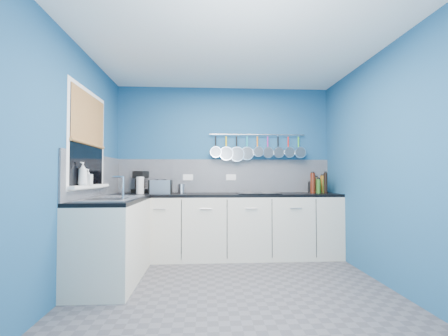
{
  "coord_description": "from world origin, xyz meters",
  "views": [
    {
      "loc": [
        -0.28,
        -3.07,
        1.14
      ],
      "look_at": [
        -0.05,
        0.75,
        1.25
      ],
      "focal_mm": 24.09,
      "sensor_mm": 36.0,
      "label": 1
    }
  ],
  "objects": [
    {
      "name": "window_sill",
      "position": [
        -1.55,
        0.3,
        1.04
      ],
      "size": [
        0.1,
        0.98,
        0.03
      ],
      "primitive_type": "cube",
      "color": "white",
      "rests_on": "wall_left"
    },
    {
      "name": "condiment_2",
      "position": [
        1.26,
        1.33,
        0.98
      ],
      "size": [
        0.05,
        0.05,
        0.15
      ],
      "primitive_type": "cylinder",
      "color": "black",
      "rests_on": "worktop_back"
    },
    {
      "name": "floor",
      "position": [
        0.0,
        0.0,
        -0.01
      ],
      "size": [
        3.2,
        3.0,
        0.02
      ],
      "primitive_type": "cube",
      "color": "#47474C",
      "rests_on": "ground"
    },
    {
      "name": "worktop_back",
      "position": [
        0.0,
        1.2,
        0.88
      ],
      "size": [
        3.2,
        0.6,
        0.04
      ],
      "primitive_type": "cube",
      "color": "black",
      "rests_on": "cabinet_run_back"
    },
    {
      "name": "condiment_1",
      "position": [
        1.36,
        1.32,
        1.02
      ],
      "size": [
        0.07,
        0.07,
        0.23
      ],
      "primitive_type": "cylinder",
      "color": "brown",
      "rests_on": "worktop_back"
    },
    {
      "name": "soap_bottle_a",
      "position": [
        -1.53,
        0.06,
        1.17
      ],
      "size": [
        0.11,
        0.11,
        0.24
      ],
      "primitive_type": "imported",
      "rotation": [
        0.0,
        0.0,
        -0.2
      ],
      "color": "white",
      "rests_on": "window_sill"
    },
    {
      "name": "window_frame",
      "position": [
        -1.58,
        0.3,
        1.55
      ],
      "size": [
        0.01,
        1.0,
        1.1
      ],
      "primitive_type": "cube",
      "color": "white",
      "rests_on": "wall_left"
    },
    {
      "name": "wall_front",
      "position": [
        0.0,
        -1.51,
        1.25
      ],
      "size": [
        3.2,
        0.02,
        2.5
      ],
      "primitive_type": "cube",
      "color": "navy",
      "rests_on": "ground"
    },
    {
      "name": "pan_1",
      "position": [
        0.02,
        1.44,
        1.58
      ],
      "size": [
        0.21,
        0.08,
        0.4
      ],
      "primitive_type": null,
      "color": "silver",
      "rests_on": "pot_rail"
    },
    {
      "name": "pan_4",
      "position": [
        0.5,
        1.44,
        1.61
      ],
      "size": [
        0.16,
        0.13,
        0.35
      ],
      "primitive_type": null,
      "color": "silver",
      "rests_on": "pot_rail"
    },
    {
      "name": "ceiling",
      "position": [
        0.0,
        0.0,
        2.51
      ],
      "size": [
        3.2,
        3.0,
        0.02
      ],
      "primitive_type": "cube",
      "color": "white",
      "rests_on": "ground"
    },
    {
      "name": "canister",
      "position": [
        -0.64,
        1.32,
        0.97
      ],
      "size": [
        0.12,
        0.12,
        0.13
      ],
      "primitive_type": "cylinder",
      "rotation": [
        0.0,
        0.0,
        0.29
      ],
      "color": "silver",
      "rests_on": "worktop_back"
    },
    {
      "name": "cabinet_run_back",
      "position": [
        0.0,
        1.2,
        0.43
      ],
      "size": [
        3.2,
        0.6,
        0.86
      ],
      "primitive_type": "cube",
      "color": "beige",
      "rests_on": "ground"
    },
    {
      "name": "coffee_maker",
      "position": [
        -1.23,
        1.33,
        1.06
      ],
      "size": [
        0.24,
        0.25,
        0.32
      ],
      "primitive_type": null,
      "rotation": [
        0.0,
        0.0,
        -0.35
      ],
      "color": "black",
      "rests_on": "worktop_back"
    },
    {
      "name": "pan_8",
      "position": [
        1.14,
        1.44,
        1.6
      ],
      "size": [
        0.17,
        0.12,
        0.36
      ],
      "primitive_type": null,
      "color": "silver",
      "rests_on": "pot_rail"
    },
    {
      "name": "backsplash_left",
      "position": [
        -1.59,
        0.6,
        1.15
      ],
      "size": [
        0.02,
        1.8,
        0.5
      ],
      "primitive_type": "cube",
      "color": "#90939D",
      "rests_on": "wall_left"
    },
    {
      "name": "condiment_4",
      "position": [
        1.35,
        1.2,
        1.0
      ],
      "size": [
        0.06,
        0.06,
        0.2
      ],
      "primitive_type": "cylinder",
      "color": "#265919",
      "rests_on": "worktop_back"
    },
    {
      "name": "sink_unit",
      "position": [
        -1.3,
        0.3,
        0.9
      ],
      "size": [
        0.5,
        0.95,
        0.01
      ],
      "primitive_type": "cube",
      "color": "silver",
      "rests_on": "worktop_left"
    },
    {
      "name": "worktop_left",
      "position": [
        -1.3,
        0.3,
        0.88
      ],
      "size": [
        0.6,
        1.2,
        0.04
      ],
      "primitive_type": "cube",
      "color": "black",
      "rests_on": "cabinet_run_left"
    },
    {
      "name": "pan_0",
      "position": [
        -0.13,
        1.44,
        1.6
      ],
      "size": [
        0.17,
        0.11,
        0.36
      ],
      "primitive_type": null,
      "color": "silver",
      "rests_on": "pot_rail"
    },
    {
      "name": "hob",
      "position": [
        0.45,
        1.17,
        0.91
      ],
      "size": [
        0.59,
        0.52,
        0.01
      ],
      "primitive_type": "cube",
      "color": "black",
      "rests_on": "worktop_back"
    },
    {
      "name": "pot_rail",
      "position": [
        0.5,
        1.45,
        1.78
      ],
      "size": [
        1.45,
        0.02,
        0.02
      ],
      "primitive_type": "cylinder",
      "rotation": [
        0.0,
        1.57,
        0.0
      ],
      "color": "silver",
      "rests_on": "wall_back"
    },
    {
      "name": "wall_right",
      "position": [
        1.61,
        0.0,
        1.25
      ],
      "size": [
        0.02,
        3.0,
        2.5
      ],
      "primitive_type": "cube",
      "color": "navy",
      "rests_on": "ground"
    },
    {
      "name": "socket_left",
      "position": [
        -0.55,
        1.48,
        1.13
      ],
      "size": [
        0.15,
        0.01,
        0.09
      ],
      "primitive_type": "cube",
      "color": "white",
      "rests_on": "backsplash_back"
    },
    {
      "name": "condiment_6",
      "position": [
        1.43,
        1.14,
        1.05
      ],
      "size": [
        0.05,
        0.05,
        0.29
      ],
      "primitive_type": "cylinder",
      "color": "black",
      "rests_on": "worktop_back"
    },
    {
      "name": "condiment_3",
      "position": [
        1.46,
        1.22,
        1.0
      ],
      "size": [
        0.06,
        0.06,
        0.2
      ],
      "primitive_type": "cylinder",
      "color": "#3F721E",
      "rests_on": "worktop_back"
    },
    {
      "name": "socket_right",
      "position": [
        0.1,
        1.48,
        1.13
      ],
      "size": [
        0.15,
        0.01,
        0.09
      ],
      "primitive_type": "cube",
      "color": "white",
      "rests_on": "backsplash_back"
    },
    {
      "name": "pan_2",
      "position": [
        0.18,
        1.44,
        1.57
      ],
      "size": [
        0.23,
        0.07,
        0.42
      ],
      "primitive_type": null,
      "color": "silver",
      "rests_on": "pot_rail"
    },
    {
      "name": "bamboo_blind",
      "position": [
        -1.56,
        0.3,
        1.77
      ],
      "size": [
        0.01,
        0.9,
        0.55
      ],
      "primitive_type": "cube",
      "color": "tan",
      "rests_on": "wall_left"
    },
    {
      "name": "soap_bottle_b",
      "position": [
        -1.53,
        0.2,
        1.14
      ],
      "size": [
        0.08,
        0.08,
        0.17
      ],
      "primitive_type": "imported",
      "rotation": [
        0.0,
        0.0,
        -0.01
      ],
      "color": "white",
      "rests_on": "window_sill"
    },
    {
      "name": "paper_towel",
      "position": [
        -1.2,
        1.19,
        1.02
      ],
      "size": [
        0.13,
        0.13,
        0.24
      ],
      "primitive_type": "cylinder",
      "rotation": [
        0.0,
        0.0,
        -0.2
      ],
      "color": "white",
      "rests_on": "worktop_back"
    },
    {
      "name": "pan_3",
      "position": [
        0.34,
        1.44,
        1.59
      ],
      "size": [
        0.2,
        0.07,
        0.39
      ],
      "primitive_type": null,
      "color": "silver",
      "rests_on": "pot_rail"
    },
    {
      "name": "backsplash_back",
      "position": [
        0.0,
        1.49,
        1.15
      ],
      "size": [
        3.2,
        0.02,
        0.5
      ],
      "primitive_type": "cube",
      "color": "#90939D",
      "rests_on": "wall_back"
    },
    {
      "name": "condiment_0",
      "position": [
        1.46,
        1.33,
        1.03
      ],
      "size": [
        0.07,
        0.07,
        0.25
      ],
      "primitive_type": "cylinder",
      "color": "#8C5914",
      "rests_on": "worktop_back"
    },
    {
      "name": "wall_left",
      "position": [
        -1.61,
        0.0,
        1.25
      ],
      "size": [
        0.02,
        3.0,
        2.5
      ],
      "primitive_type": "cube",
      "color": "navy",
      "rests_on": "ground"
    },
    {
      "name": "toaster",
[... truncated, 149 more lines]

